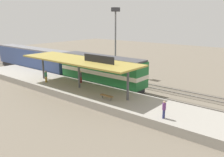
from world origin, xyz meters
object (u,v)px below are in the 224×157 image
Objects in this scene: person_walking at (164,109)px; locomotive at (101,71)px; person_waiting at (81,76)px; person_boarding at (46,76)px; passenger_carriage_single at (32,59)px; platform_bench at (107,96)px; light_mast at (116,27)px.

locomotive is at bearing 64.40° from person_walking.
locomotive is 3.18m from person_waiting.
person_waiting is at bearing -54.10° from person_boarding.
person_walking is (-6.61, -31.79, -0.46)m from passenger_carriage_single.
platform_bench is at bearing -103.91° from passenger_carriage_single.
light_mast is 15.19m from person_boarding.
person_waiting is at bearing -99.54° from passenger_carriage_single.
person_waiting is 1.00× the size of person_boarding.
light_mast is 6.84× the size of person_boarding.
person_waiting is 1.00× the size of person_walking.
platform_bench is 8.72m from locomotive.
person_waiting is at bearing 152.71° from locomotive.
locomotive is 8.44× the size of person_boarding.
passenger_carriage_single is 11.70× the size of person_waiting.
passenger_carriage_single is 11.70× the size of person_boarding.
light_mast reaches higher than person_waiting.
passenger_carriage_single is 1.71× the size of light_mast.
person_waiting is (-2.78, 1.44, -0.56)m from locomotive.
person_waiting is at bearing 75.90° from person_walking.
light_mast is (7.80, 3.63, 5.99)m from locomotive.
platform_bench is 0.99× the size of person_boarding.
locomotive reaches higher than person_waiting.
locomotive is at bearing -27.29° from person_waiting.
person_boarding is at bearing 87.51° from person_walking.
person_walking is at bearing -129.59° from light_mast.
passenger_carriage_single is at bearing 80.46° from person_waiting.
locomotive is 8.44× the size of person_walking.
passenger_carriage_single is 16.80m from person_waiting.
person_waiting reaches higher than platform_bench.
person_walking is 19.37m from person_boarding.
passenger_carriage_single is (6.00, 24.23, 0.97)m from platform_bench.
locomotive reaches higher than platform_bench.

